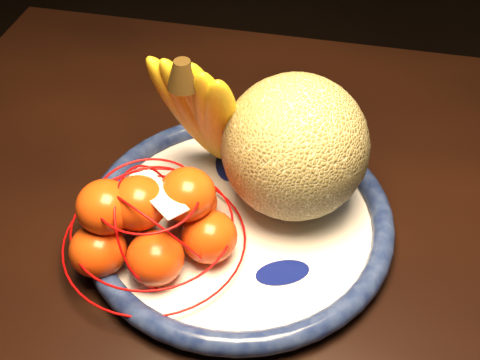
% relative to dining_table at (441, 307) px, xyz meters
% --- Properties ---
extents(dining_table, '(1.55, 0.98, 0.76)m').
position_rel_dining_table_xyz_m(dining_table, '(0.00, 0.00, 0.00)').
color(dining_table, black).
rests_on(dining_table, ground).
extents(fruit_bowl, '(0.37, 0.37, 0.03)m').
position_rel_dining_table_xyz_m(fruit_bowl, '(-0.26, 0.02, 0.10)').
color(fruit_bowl, white).
rests_on(fruit_bowl, dining_table).
extents(cantaloupe, '(0.17, 0.17, 0.17)m').
position_rel_dining_table_xyz_m(cantaloupe, '(-0.20, 0.06, 0.18)').
color(cantaloupe, olive).
rests_on(cantaloupe, fruit_bowl).
extents(banana_bunch, '(0.13, 0.13, 0.21)m').
position_rel_dining_table_xyz_m(banana_bunch, '(-0.31, 0.09, 0.20)').
color(banana_bunch, yellow).
rests_on(banana_bunch, fruit_bowl).
extents(mandarin_bag, '(0.24, 0.24, 0.13)m').
position_rel_dining_table_xyz_m(mandarin_bag, '(-0.35, -0.04, 0.14)').
color(mandarin_bag, '#F65014').
rests_on(mandarin_bag, fruit_bowl).
extents(price_tag, '(0.07, 0.07, 0.01)m').
position_rel_dining_table_xyz_m(price_tag, '(-0.33, -0.04, 0.19)').
color(price_tag, white).
rests_on(price_tag, mandarin_bag).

